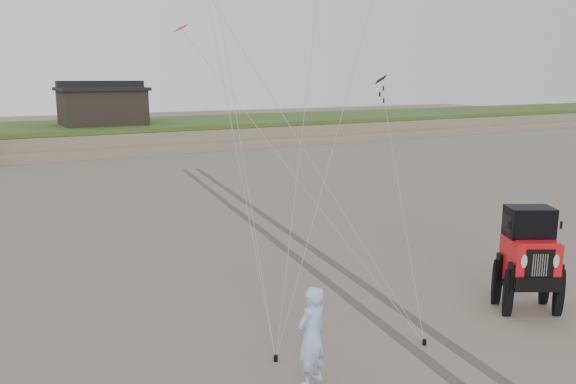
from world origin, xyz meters
name	(u,v)px	position (x,y,z in m)	size (l,w,h in m)	color
ground	(378,341)	(0.00, 0.00, 0.00)	(160.00, 160.00, 0.00)	#6B6054
dune_ridge	(76,137)	(0.00, 37.50, 0.82)	(160.00, 14.25, 1.73)	#7A6B54
cabin	(102,105)	(2.00, 37.00, 3.24)	(6.40, 5.40, 3.35)	black
jeep	(529,271)	(3.92, -0.43, 0.96)	(2.22, 5.15, 1.92)	red
man	(312,336)	(-2.04, -0.74, 0.89)	(0.65, 0.43, 1.79)	#93B1E4
stake_main	(276,358)	(-2.21, 0.26, 0.06)	(0.08, 0.08, 0.12)	black
stake_aux	(424,342)	(0.70, -0.61, 0.06)	(0.08, 0.08, 0.12)	black
tire_tracks	(279,234)	(2.00, 8.00, 0.00)	(5.22, 29.74, 0.01)	#4C443D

